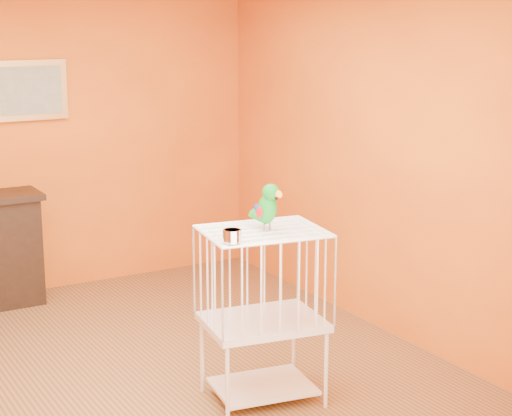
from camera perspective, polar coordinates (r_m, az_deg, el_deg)
ground at (r=5.81m, az=-7.68°, el=-11.45°), size 4.50×4.50×0.00m
room_shell at (r=5.35m, az=-8.19°, el=4.20°), size 4.50×4.50×4.50m
framed_picture at (r=7.42m, az=-14.80°, el=7.60°), size 0.62×0.04×0.50m
birdcage at (r=5.31m, az=0.46°, el=-7.04°), size 0.79×0.65×1.10m
feed_cup at (r=4.86m, az=-1.60°, el=-1.88°), size 0.11×0.11×0.07m
parrot at (r=5.14m, az=0.75°, el=0.13°), size 0.15×0.26×0.29m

